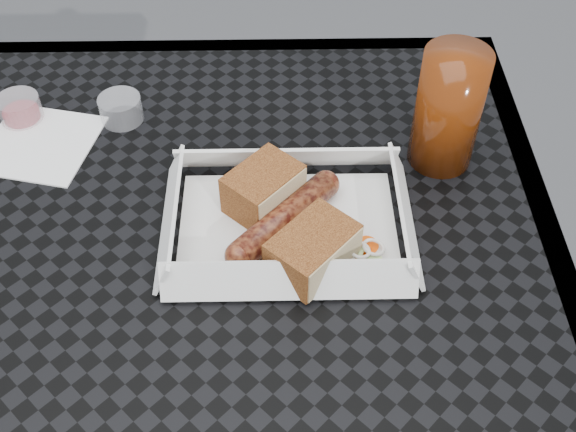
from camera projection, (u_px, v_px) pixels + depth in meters
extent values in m
cube|color=black|center=(166.00, 282.00, 0.70)|extent=(0.80, 0.80, 0.01)
cube|color=black|center=(194.00, 55.00, 0.97)|extent=(0.80, 0.03, 0.03)
cube|color=black|center=(560.00, 281.00, 0.71)|extent=(0.03, 0.80, 0.03)
cylinder|color=black|center=(5.00, 253.00, 1.21)|extent=(0.03, 0.03, 0.73)
cylinder|color=black|center=(421.00, 247.00, 1.22)|extent=(0.03, 0.03, 0.73)
cube|color=white|center=(288.00, 227.00, 0.74)|extent=(0.22, 0.15, 0.00)
cylinder|color=brown|center=(285.00, 218.00, 0.72)|extent=(0.11, 0.12, 0.03)
sphere|color=brown|center=(326.00, 184.00, 0.76)|extent=(0.03, 0.03, 0.03)
sphere|color=brown|center=(240.00, 256.00, 0.69)|extent=(0.03, 0.03, 0.03)
cube|color=brown|center=(263.00, 189.00, 0.74)|extent=(0.09, 0.09, 0.05)
cube|color=brown|center=(313.00, 250.00, 0.69)|extent=(0.10, 0.10, 0.04)
cylinder|color=#FA570A|center=(358.00, 249.00, 0.71)|extent=(0.02, 0.02, 0.00)
torus|color=white|center=(367.00, 253.00, 0.71)|extent=(0.02, 0.02, 0.00)
cube|color=#B2D17F|center=(369.00, 247.00, 0.71)|extent=(0.02, 0.02, 0.00)
cube|color=white|center=(40.00, 144.00, 0.82)|extent=(0.14, 0.14, 0.00)
cylinder|color=maroon|center=(20.00, 109.00, 0.84)|extent=(0.05, 0.05, 0.03)
cylinder|color=silver|center=(121.00, 109.00, 0.84)|extent=(0.05, 0.05, 0.03)
cylinder|color=#551F07|center=(448.00, 109.00, 0.76)|extent=(0.07, 0.07, 0.14)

